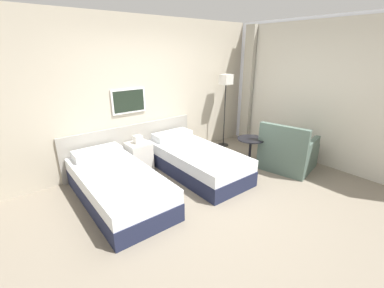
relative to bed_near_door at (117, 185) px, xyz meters
name	(u,v)px	position (x,y,z in m)	size (l,w,h in m)	color
ground_plane	(214,200)	(1.11, -0.90, -0.24)	(16.00, 16.00, 0.00)	slate
wall_headboard	(145,96)	(1.09, 1.05, 1.06)	(10.00, 0.10, 2.70)	#B7AD99
wall_window	(325,95)	(3.70, -1.08, 1.10)	(0.21, 4.42, 2.70)	white
bed_near_door	(117,185)	(0.00, 0.00, 0.00)	(0.95, 2.00, 0.59)	#1E233D
bed_near_window	(196,160)	(1.49, 0.00, 0.00)	(0.95, 2.00, 0.59)	#1E233D
nightstand	(139,156)	(0.74, 0.75, 0.03)	(0.40, 0.38, 0.66)	beige
floor_lamp	(226,88)	(2.90, 0.70, 1.11)	(0.24, 0.24, 1.63)	black
side_table	(250,147)	(2.46, -0.44, 0.16)	(0.50, 0.50, 0.57)	black
armchair	(287,154)	(2.97, -0.92, 0.05)	(1.01, 1.03, 0.91)	#4C6056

